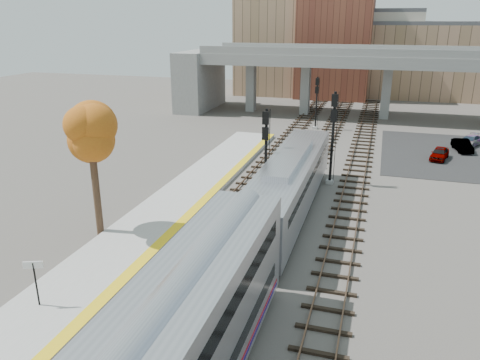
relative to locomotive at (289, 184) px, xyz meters
The scene contains 16 objects.
ground 8.51m from the locomotive, 97.00° to the right, with size 160.00×160.00×0.00m, color #47423D.
platform 11.78m from the locomotive, 135.39° to the right, with size 4.50×60.00×0.35m, color #9E9E99.
yellow_strip 10.50m from the locomotive, 127.96° to the right, with size 0.70×60.00×0.01m, color yellow.
tracks 4.89m from the locomotive, 90.88° to the left, with size 10.70×95.00×0.25m.
overpass 37.24m from the locomotive, 83.92° to the left, with size 54.00×12.00×9.50m.
buildings_far 58.70m from the locomotive, 89.74° to the left, with size 43.00×21.00×20.60m.
parking_lot 23.84m from the locomotive, 56.79° to the left, with size 14.00×18.00×0.04m, color black.
locomotive is the anchor object (origin of this frame).
signal_mast_near 2.91m from the locomotive, 142.81° to the left, with size 0.60×0.64×7.07m.
signal_mast_mid 7.86m from the locomotive, 74.93° to the left, with size 0.60×0.64×7.62m.
signal_mast_far 27.63m from the locomotive, 94.36° to the left, with size 0.60×0.64×6.38m.
station_sign 17.11m from the locomotive, 121.40° to the right, with size 0.85×0.39×2.27m.
tree 13.36m from the locomotive, 148.22° to the right, with size 3.60×3.60×8.95m.
car_a 21.01m from the locomotive, 57.07° to the left, with size 1.41×3.50×1.19m, color #99999E.
car_b 25.66m from the locomotive, 57.07° to the left, with size 1.28×3.66×1.21m, color #99999E.
car_c 28.35m from the locomotive, 58.02° to the left, with size 1.57×3.87×1.12m, color #99999E.
Camera 1 is at (6.49, -21.67, 13.00)m, focal length 35.00 mm.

